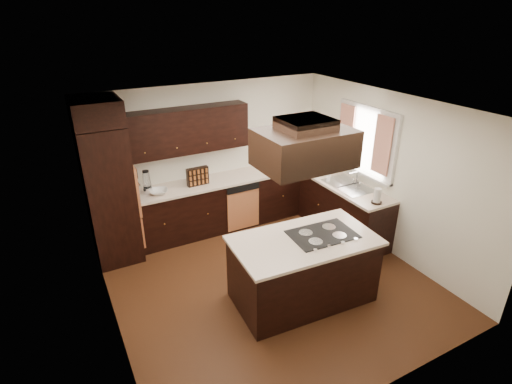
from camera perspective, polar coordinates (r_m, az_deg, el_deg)
floor at (r=5.91m, az=1.93°, el=-12.65°), size 4.20×4.20×0.02m
ceiling at (r=4.82m, az=2.37°, el=11.90°), size 4.20×4.20×0.02m
wall_back at (r=7.00m, az=-6.59°, el=5.15°), size 4.20×0.02×2.50m
wall_front at (r=3.86m, az=18.53°, el=-13.96°), size 4.20×0.02×2.50m
wall_left at (r=4.68m, az=-21.02°, el=-6.97°), size 0.02×4.20×2.50m
wall_right at (r=6.48m, az=18.50°, el=2.35°), size 0.02×4.20×2.50m
oven_column at (r=6.31m, az=-20.16°, el=-0.40°), size 0.65×0.75×2.12m
wall_oven_face at (r=6.33m, az=-17.14°, el=0.72°), size 0.05×0.62×0.78m
base_cabinets_back at (r=7.07m, az=-5.06°, el=-1.74°), size 2.93×0.60×0.88m
base_cabinets_right at (r=7.20m, az=10.87°, el=-1.57°), size 0.60×2.40×0.88m
countertop_back at (r=6.86m, az=-5.15°, el=1.65°), size 2.93×0.63×0.04m
countertop_right at (r=7.00m, az=11.07°, el=1.77°), size 0.63×2.40×0.04m
upper_cabinets at (r=6.53m, az=-9.76°, el=8.68°), size 2.00×0.34×0.72m
dishwasher_front at (r=6.95m, az=-1.86°, el=-2.52°), size 0.60×0.05×0.72m
window_frame at (r=6.69m, az=15.39°, el=7.08°), size 0.06×1.32×1.12m
window_pane at (r=6.71m, az=15.57°, el=7.11°), size 0.00×1.20×1.00m
curtain_left at (r=6.35m, az=17.58°, el=6.36°), size 0.02×0.34×0.90m
curtain_right at (r=6.93m, az=12.72°, el=8.41°), size 0.02×0.34×0.90m
sink_rim at (r=6.76m, az=13.02°, el=0.95°), size 0.52×0.84×0.01m
island at (r=5.39m, az=6.68°, el=-11.06°), size 1.83×1.08×0.88m
island_top at (r=5.14m, az=6.93°, el=-6.89°), size 1.90×1.14×0.04m
cooktop at (r=5.25m, az=9.47°, el=-5.97°), size 0.87×0.61×0.01m
range_hood at (r=4.52m, az=6.93°, el=6.25°), size 1.05×0.72×0.42m
hood_duct at (r=4.44m, az=7.11°, el=9.62°), size 0.55×0.50×0.13m
blender_base at (r=6.52m, az=-15.19°, el=0.24°), size 0.15×0.15×0.10m
blender_pitcher at (r=6.45m, az=-15.37°, el=1.69°), size 0.13×0.13×0.26m
spice_rack at (r=6.62m, az=-8.34°, el=2.23°), size 0.37×0.10×0.30m
mixing_bowl at (r=6.46m, az=-13.71°, el=0.04°), size 0.34×0.34×0.07m
soap_bottle at (r=7.04m, az=10.23°, el=2.93°), size 0.09×0.10×0.18m
paper_towel at (r=6.21m, az=16.94°, el=-0.55°), size 0.11×0.11×0.24m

